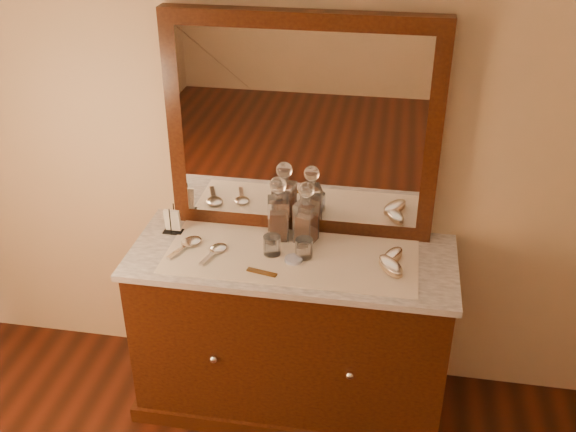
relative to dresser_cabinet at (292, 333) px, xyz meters
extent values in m
plane|color=tan|center=(0.00, 0.29, 0.99)|extent=(4.50, 4.50, 0.00)
cube|color=black|center=(0.00, 0.00, 0.00)|extent=(1.40, 0.55, 0.82)
cube|color=black|center=(0.00, 0.00, -0.37)|extent=(1.46, 0.59, 0.08)
sphere|color=silver|center=(-0.30, -0.28, 0.04)|extent=(0.04, 0.04, 0.04)
sphere|color=silver|center=(0.30, -0.28, 0.04)|extent=(0.04, 0.04, 0.04)
cube|color=white|center=(0.00, 0.00, 0.42)|extent=(1.44, 0.59, 0.03)
cube|color=black|center=(0.00, 0.25, 0.94)|extent=(1.20, 0.08, 1.00)
cube|color=white|center=(0.00, 0.21, 0.94)|extent=(1.06, 0.01, 0.86)
cube|color=silver|center=(0.00, -0.02, 0.44)|extent=(1.10, 0.45, 0.00)
cylinder|color=white|center=(0.02, -0.05, 0.45)|extent=(0.10, 0.10, 0.01)
cube|color=brown|center=(-0.10, -0.17, 0.45)|extent=(0.14, 0.05, 0.01)
cube|color=black|center=(-0.58, 0.10, 0.44)|extent=(0.09, 0.06, 0.01)
cylinder|color=black|center=(-0.58, 0.07, 0.51)|extent=(0.01, 0.01, 0.14)
cylinder|color=black|center=(-0.58, 0.12, 0.51)|extent=(0.01, 0.01, 0.14)
cube|color=white|center=(-0.58, 0.10, 0.50)|extent=(0.07, 0.03, 0.11)
cube|color=brown|center=(-0.08, 0.13, 0.51)|extent=(0.09, 0.09, 0.14)
cube|color=white|center=(-0.08, 0.13, 0.54)|extent=(0.11, 0.11, 0.20)
cylinder|color=white|center=(-0.08, 0.13, 0.66)|extent=(0.05, 0.05, 0.03)
sphere|color=white|center=(-0.08, 0.13, 0.71)|extent=(0.09, 0.09, 0.08)
cube|color=brown|center=(0.04, 0.12, 0.51)|extent=(0.09, 0.09, 0.13)
cube|color=white|center=(0.04, 0.12, 0.54)|extent=(0.11, 0.11, 0.19)
cylinder|color=white|center=(0.04, 0.12, 0.65)|extent=(0.05, 0.05, 0.03)
sphere|color=white|center=(0.04, 0.12, 0.70)|extent=(0.09, 0.09, 0.07)
ellipsoid|color=#9D7E60|center=(0.43, -0.06, 0.46)|extent=(0.14, 0.17, 0.02)
ellipsoid|color=silver|center=(0.43, -0.06, 0.48)|extent=(0.14, 0.17, 0.02)
ellipsoid|color=#9D7E60|center=(0.44, 0.02, 0.45)|extent=(0.12, 0.16, 0.02)
ellipsoid|color=silver|center=(0.44, 0.02, 0.47)|extent=(0.12, 0.16, 0.02)
ellipsoid|color=silver|center=(-0.46, 0.01, 0.45)|extent=(0.12, 0.13, 0.02)
cube|color=silver|center=(-0.50, -0.08, 0.45)|extent=(0.07, 0.13, 0.01)
ellipsoid|color=silver|center=(-0.33, -0.03, 0.45)|extent=(0.10, 0.11, 0.02)
cube|color=silver|center=(-0.35, -0.11, 0.45)|extent=(0.05, 0.12, 0.01)
cylinder|color=white|center=(-0.09, -0.01, 0.49)|extent=(0.08, 0.08, 0.09)
cylinder|color=white|center=(0.06, -0.01, 0.49)|extent=(0.08, 0.08, 0.09)
camera|label=1|loc=(0.41, -2.44, 2.02)|focal=41.53mm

